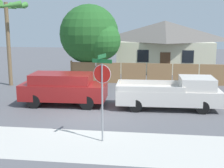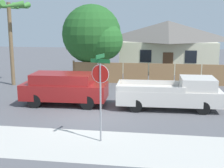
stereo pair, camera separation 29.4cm
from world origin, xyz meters
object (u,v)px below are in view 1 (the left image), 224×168
(palm_tree, at_px, (6,13))
(red_suv, at_px, (63,88))
(oak_tree, at_px, (92,36))
(stop_sign, at_px, (102,84))
(orange_pickup, at_px, (173,93))
(house, at_px, (164,45))

(palm_tree, bearing_deg, red_suv, -41.73)
(oak_tree, distance_m, stop_sign, 13.39)
(orange_pickup, xyz_separation_m, stop_sign, (-3.02, -5.16, 1.50))
(palm_tree, distance_m, stop_sign, 13.47)
(oak_tree, height_order, red_suv, oak_tree)
(house, bearing_deg, red_suv, -113.45)
(house, height_order, orange_pickup, house)
(house, xyz_separation_m, red_suv, (-6.07, -13.99, -1.46))
(palm_tree, distance_m, red_suv, 8.46)
(oak_tree, distance_m, orange_pickup, 10.22)
(house, height_order, stop_sign, house)
(house, xyz_separation_m, palm_tree, (-11.53, -9.12, 2.80))
(orange_pickup, height_order, stop_sign, stop_sign)
(red_suv, relative_size, stop_sign, 1.39)
(red_suv, height_order, orange_pickup, red_suv)
(oak_tree, xyz_separation_m, palm_tree, (-5.59, -2.99, 1.69))
(oak_tree, xyz_separation_m, stop_sign, (2.94, -13.01, -1.22))
(orange_pickup, bearing_deg, oak_tree, 125.48)
(oak_tree, height_order, palm_tree, palm_tree)
(house, bearing_deg, stop_sign, -98.90)
(house, relative_size, palm_tree, 1.54)
(palm_tree, bearing_deg, oak_tree, 28.12)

